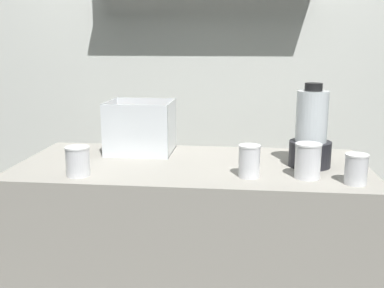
% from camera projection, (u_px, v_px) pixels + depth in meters
% --- Properties ---
extents(counter, '(1.40, 0.64, 0.90)m').
position_uv_depth(counter, '(192.00, 265.00, 1.95)').
color(counter, '#9E998E').
rests_on(counter, ground_plane).
extents(back_wall_unit, '(2.60, 0.24, 2.50)m').
position_uv_depth(back_wall_unit, '(207.00, 63.00, 2.52)').
color(back_wall_unit, silver).
rests_on(back_wall_unit, ground_plane).
extents(carrot_display_bin, '(0.28, 0.25, 0.23)m').
position_uv_depth(carrot_display_bin, '(141.00, 137.00, 2.03)').
color(carrot_display_bin, white).
rests_on(carrot_display_bin, counter).
extents(blender_pitcher, '(0.16, 0.16, 0.33)m').
position_uv_depth(blender_pitcher, '(311.00, 133.00, 1.78)').
color(blender_pitcher, black).
rests_on(blender_pitcher, counter).
extents(juice_cup_beet_far_left, '(0.09, 0.09, 0.11)m').
position_uv_depth(juice_cup_beet_far_left, '(78.00, 163.00, 1.67)').
color(juice_cup_beet_far_left, white).
rests_on(juice_cup_beet_far_left, counter).
extents(juice_cup_beet_left, '(0.08, 0.08, 0.12)m').
position_uv_depth(juice_cup_beet_left, '(249.00, 163.00, 1.66)').
color(juice_cup_beet_left, white).
rests_on(juice_cup_beet_left, counter).
extents(juice_cup_carrot_middle, '(0.10, 0.10, 0.13)m').
position_uv_depth(juice_cup_carrot_middle, '(308.00, 163.00, 1.64)').
color(juice_cup_carrot_middle, white).
rests_on(juice_cup_carrot_middle, counter).
extents(juice_cup_orange_right, '(0.08, 0.08, 0.11)m').
position_uv_depth(juice_cup_orange_right, '(356.00, 171.00, 1.57)').
color(juice_cup_orange_right, white).
rests_on(juice_cup_orange_right, counter).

